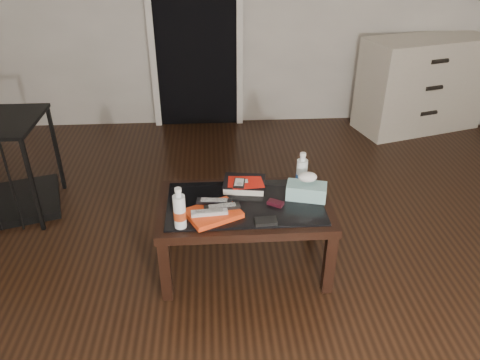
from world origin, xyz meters
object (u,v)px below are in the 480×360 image
object	(u,v)px
dresser	(422,84)
tissue_box	(306,191)
coffee_table	(245,212)
water_bottle_right	(302,171)
textbook	(244,184)
water_bottle_left	(179,208)

from	to	relation	value
dresser	tissue_box	bearing A→B (deg)	-142.99
coffee_table	water_bottle_right	size ratio (longest dim) A/B	4.20
dresser	tissue_box	distance (m)	2.53
water_bottle_right	tissue_box	xyz separation A→B (m)	(0.01, -0.11, -0.07)
textbook	tissue_box	world-z (taller)	tissue_box
textbook	water_bottle_right	xyz separation A→B (m)	(0.34, -0.03, 0.10)
water_bottle_left	dresser	bearing A→B (deg)	45.09
dresser	coffee_table	bearing A→B (deg)	-148.58
dresser	water_bottle_right	size ratio (longest dim) A/B	5.42
coffee_table	water_bottle_left	distance (m)	0.46
tissue_box	textbook	bearing A→B (deg)	173.27
water_bottle_left	water_bottle_right	size ratio (longest dim) A/B	1.00
dresser	water_bottle_left	xyz separation A→B (m)	(-2.25, -2.26, 0.13)
water_bottle_left	tissue_box	xyz separation A→B (m)	(0.72, 0.24, -0.07)
water_bottle_right	tissue_box	size ratio (longest dim) A/B	1.03
textbook	water_bottle_left	xyz separation A→B (m)	(-0.37, -0.38, 0.10)
dresser	textbook	size ratio (longest dim) A/B	5.16
textbook	water_bottle_left	distance (m)	0.54
water_bottle_left	tissue_box	size ratio (longest dim) A/B	1.03
textbook	tissue_box	distance (m)	0.38
water_bottle_left	textbook	bearing A→B (deg)	46.04
water_bottle_left	tissue_box	world-z (taller)	water_bottle_left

